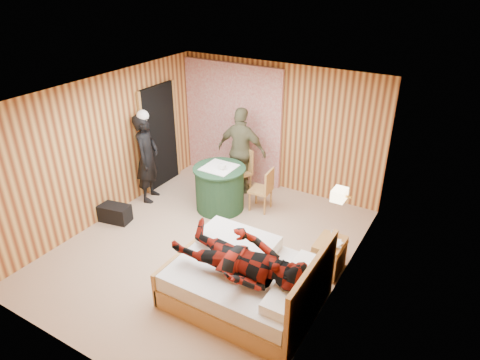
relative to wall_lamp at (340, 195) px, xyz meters
The scene contains 23 objects.
floor 2.36m from the wall_lamp, 166.83° to the right, with size 4.20×5.00×0.01m, color tan.
ceiling 2.31m from the wall_lamp, 166.83° to the right, with size 4.20×5.00×0.01m, color silver.
wall_back 2.81m from the wall_lamp, 133.17° to the left, with size 4.20×0.02×2.50m, color #E2AB56.
wall_left 4.05m from the wall_lamp, behind, with size 0.02×5.00×2.50m, color #E2AB56.
wall_right 0.49m from the wall_lamp, 68.55° to the right, with size 0.02×5.00×2.50m, color #E2AB56.
curtain 3.53m from the wall_lamp, 145.89° to the left, with size 2.20×0.08×2.40m, color beige.
doorway 4.10m from the wall_lamp, 166.59° to the left, with size 0.06×0.90×2.05m, color black.
wall_lamp is the anchor object (origin of this frame).
bed 1.72m from the wall_lamp, 124.71° to the right, with size 1.95×1.49×1.03m.
nightstand 1.03m from the wall_lamp, 156.56° to the right, with size 0.40×0.54×0.52m.
round_table 2.66m from the wall_lamp, 164.03° to the left, with size 0.95×0.95×0.84m.
chair_far 2.88m from the wall_lamp, 149.02° to the left, with size 0.56×0.56×0.93m.
chair_near 2.14m from the wall_lamp, 148.17° to the left, with size 0.40×0.40×0.82m.
duffel_bag 3.99m from the wall_lamp, behind, with size 0.55×0.29×0.31m, color black.
sneaker_left 2.94m from the wall_lamp, 168.86° to the left, with size 0.25×0.10×0.11m, color white.
sneaker_right 2.27m from the wall_lamp, behind, with size 0.28×0.11×0.12m, color white.
woman_standing 3.81m from the wall_lamp, behind, with size 0.62×0.41×1.71m, color black.
man_at_table 2.87m from the wall_lamp, 148.37° to the left, with size 1.01×0.42×1.72m, color brown.
man_on_bed 1.62m from the wall_lamp, 119.38° to the right, with size 1.77×0.67×0.86m, color maroon.
book_lower 0.77m from the wall_lamp, 122.15° to the right, with size 0.17×0.22×0.02m, color white.
book_upper 0.75m from the wall_lamp, 122.15° to the right, with size 0.16×0.22×0.02m, color white.
cup_nightstand 0.74m from the wall_lamp, 111.22° to the left, with size 0.10×0.10×0.09m, color white.
cup_table 2.44m from the wall_lamp, 164.52° to the left, with size 0.12×0.12×0.10m, color white.
Camera 1 is at (3.34, -4.60, 4.13)m, focal length 32.00 mm.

